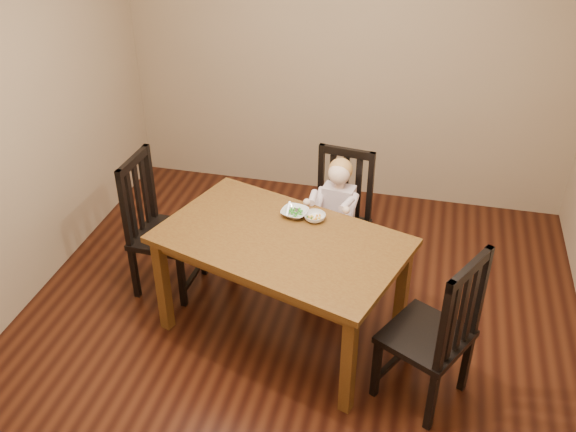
% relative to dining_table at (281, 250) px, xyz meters
% --- Properties ---
extents(room, '(4.01, 4.01, 2.71)m').
position_rel_dining_table_xyz_m(room, '(0.09, 0.06, 0.66)').
color(room, '#3E1A0D').
rests_on(room, ground).
extents(dining_table, '(1.78, 1.38, 0.78)m').
position_rel_dining_table_xyz_m(dining_table, '(0.00, 0.00, 0.00)').
color(dining_table, '#502D12').
rests_on(dining_table, room).
extents(chair_child, '(0.50, 0.48, 1.03)m').
position_rel_dining_table_xyz_m(chair_child, '(0.26, 0.75, -0.20)').
color(chair_child, black).
rests_on(chair_child, room).
extents(chair_left, '(0.46, 0.48, 1.08)m').
position_rel_dining_table_xyz_m(chair_left, '(-1.01, 0.30, -0.18)').
color(chair_left, black).
rests_on(chair_left, room).
extents(chair_right, '(0.62, 0.63, 1.10)m').
position_rel_dining_table_xyz_m(chair_right, '(1.03, -0.38, -0.17)').
color(chair_right, black).
rests_on(chair_right, room).
extents(toddler, '(0.35, 0.42, 0.52)m').
position_rel_dining_table_xyz_m(toddler, '(0.25, 0.70, -0.07)').
color(toddler, white).
rests_on(toddler, chair_child).
extents(bowl_peas, '(0.21, 0.21, 0.04)m').
position_rel_dining_table_xyz_m(bowl_peas, '(0.02, 0.29, 0.11)').
color(bowl_peas, silver).
rests_on(bowl_peas, dining_table).
extents(bowl_veg, '(0.16, 0.16, 0.05)m').
position_rel_dining_table_xyz_m(bowl_veg, '(0.17, 0.26, 0.11)').
color(bowl_veg, silver).
rests_on(bowl_veg, dining_table).
extents(fork, '(0.03, 0.12, 0.05)m').
position_rel_dining_table_xyz_m(fork, '(-0.02, 0.28, 0.14)').
color(fork, silver).
rests_on(fork, bowl_peas).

